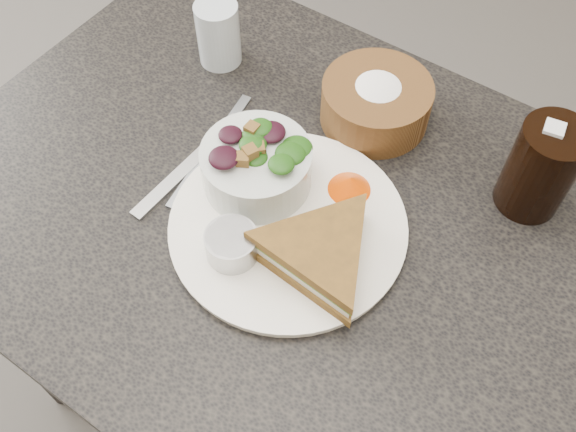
# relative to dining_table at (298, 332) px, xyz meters

# --- Properties ---
(floor) EXTENTS (6.00, 6.00, 0.00)m
(floor) POSITION_rel_dining_table_xyz_m (0.00, 0.00, -0.38)
(floor) COLOR #4A4845
(floor) RESTS_ON ground
(dining_table) EXTENTS (1.00, 0.70, 0.75)m
(dining_table) POSITION_rel_dining_table_xyz_m (0.00, 0.00, 0.00)
(dining_table) COLOR black
(dining_table) RESTS_ON floor
(dinner_plate) EXTENTS (0.30, 0.30, 0.01)m
(dinner_plate) POSITION_rel_dining_table_xyz_m (-0.00, -0.03, 0.38)
(dinner_plate) COLOR white
(dinner_plate) RESTS_ON dining_table
(sandwich) EXTENTS (0.20, 0.20, 0.05)m
(sandwich) POSITION_rel_dining_table_xyz_m (0.06, -0.05, 0.41)
(sandwich) COLOR brown
(sandwich) RESTS_ON dinner_plate
(salad_bowl) EXTENTS (0.16, 0.16, 0.08)m
(salad_bowl) POSITION_rel_dining_table_xyz_m (-0.07, 0.00, 0.43)
(salad_bowl) COLOR silver
(salad_bowl) RESTS_ON dinner_plate
(dressing_ramekin) EXTENTS (0.09, 0.09, 0.04)m
(dressing_ramekin) POSITION_rel_dining_table_xyz_m (-0.03, -0.10, 0.41)
(dressing_ramekin) COLOR #A1A1A2
(dressing_ramekin) RESTS_ON dinner_plate
(orange_wedge) EXTENTS (0.08, 0.08, 0.03)m
(orange_wedge) POSITION_rel_dining_table_xyz_m (0.03, 0.06, 0.40)
(orange_wedge) COLOR #F94A00
(orange_wedge) RESTS_ON dinner_plate
(fork) EXTENTS (0.03, 0.19, 0.01)m
(fork) POSITION_rel_dining_table_xyz_m (-0.17, -0.03, 0.38)
(fork) COLOR #B5B7B9
(fork) RESTS_ON dining_table
(knife) EXTENTS (0.05, 0.22, 0.00)m
(knife) POSITION_rel_dining_table_xyz_m (-0.16, 0.02, 0.38)
(knife) COLOR #9097A0
(knife) RESTS_ON dining_table
(bread_basket) EXTENTS (0.17, 0.17, 0.09)m
(bread_basket) POSITION_rel_dining_table_xyz_m (-0.01, 0.20, 0.42)
(bread_basket) COLOR brown
(bread_basket) RESTS_ON dining_table
(cola_glass) EXTENTS (0.10, 0.10, 0.14)m
(cola_glass) POSITION_rel_dining_table_xyz_m (0.23, 0.19, 0.45)
(cola_glass) COLOR black
(cola_glass) RESTS_ON dining_table
(water_glass) EXTENTS (0.07, 0.07, 0.10)m
(water_glass) POSITION_rel_dining_table_xyz_m (-0.27, 0.17, 0.42)
(water_glass) COLOR silver
(water_glass) RESTS_ON dining_table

